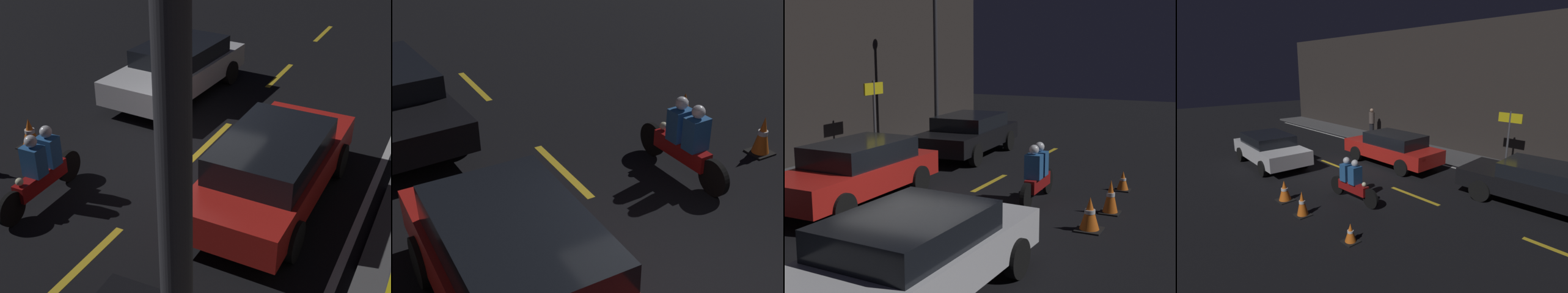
% 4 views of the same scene
% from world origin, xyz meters
% --- Properties ---
extents(ground_plane, '(56.00, 56.00, 0.00)m').
position_xyz_m(ground_plane, '(0.00, 0.00, 0.00)').
color(ground_plane, black).
extents(raised_curb, '(28.00, 1.97, 0.11)m').
position_xyz_m(raised_curb, '(0.00, 4.77, 0.05)').
color(raised_curb, '#4C4C4F').
rests_on(raised_curb, ground).
extents(building_front, '(28.00, 0.30, 6.18)m').
position_xyz_m(building_front, '(0.00, 5.91, 3.09)').
color(building_front, '#2D2826').
rests_on(building_front, ground).
extents(lane_dash_a, '(2.00, 0.14, 0.01)m').
position_xyz_m(lane_dash_a, '(-10.00, 0.00, 0.00)').
color(lane_dash_a, gold).
rests_on(lane_dash_a, ground).
extents(lane_dash_b, '(2.00, 0.14, 0.01)m').
position_xyz_m(lane_dash_b, '(-5.50, 0.00, 0.00)').
color(lane_dash_b, gold).
rests_on(lane_dash_b, ground).
extents(lane_dash_c, '(2.00, 0.14, 0.01)m').
position_xyz_m(lane_dash_c, '(-1.00, 0.00, 0.00)').
color(lane_dash_c, gold).
rests_on(lane_dash_c, ground).
extents(lane_dash_d, '(2.00, 0.14, 0.01)m').
position_xyz_m(lane_dash_d, '(3.50, 0.00, 0.00)').
color(lane_dash_d, gold).
rests_on(lane_dash_d, ground).
extents(lane_solid_kerb, '(25.20, 0.14, 0.01)m').
position_xyz_m(lane_solid_kerb, '(0.00, 3.54, 0.00)').
color(lane_solid_kerb, silver).
rests_on(lane_solid_kerb, ground).
extents(sedan_white, '(4.40, 2.09, 1.32)m').
position_xyz_m(sedan_white, '(-3.06, -1.94, 0.72)').
color(sedan_white, silver).
rests_on(sedan_white, ground).
extents(taxi_red, '(4.51, 1.88, 1.39)m').
position_xyz_m(taxi_red, '(0.56, 1.98, 0.75)').
color(taxi_red, red).
rests_on(taxi_red, ground).
extents(van_black, '(4.64, 2.18, 1.33)m').
position_xyz_m(van_black, '(6.56, 2.21, 0.74)').
color(van_black, black).
rests_on(van_black, ground).
extents(motorcycle, '(2.18, 0.38, 1.38)m').
position_xyz_m(motorcycle, '(2.36, -1.71, 0.65)').
color(motorcycle, black).
rests_on(motorcycle, ground).
extents(traffic_cone_near, '(0.50, 0.50, 0.67)m').
position_xyz_m(traffic_cone_near, '(0.96, -3.32, 0.33)').
color(traffic_cone_near, black).
rests_on(traffic_cone_near, ground).
extents(traffic_cone_mid, '(0.41, 0.41, 0.73)m').
position_xyz_m(traffic_cone_mid, '(2.25, -3.42, 0.36)').
color(traffic_cone_mid, black).
rests_on(traffic_cone_mid, ground).
extents(traffic_cone_far, '(0.37, 0.37, 0.49)m').
position_xyz_m(traffic_cone_far, '(4.26, -3.28, 0.24)').
color(traffic_cone_far, black).
rests_on(traffic_cone_far, ground).
extents(pedestrian, '(0.34, 0.34, 1.68)m').
position_xyz_m(pedestrian, '(-4.05, 4.97, 0.96)').
color(pedestrian, black).
rests_on(pedestrian, raised_curb).
extents(shop_sign, '(0.90, 0.08, 2.40)m').
position_xyz_m(shop_sign, '(4.49, 4.39, 1.79)').
color(shop_sign, '#4C4C51').
rests_on(shop_sign, raised_curb).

